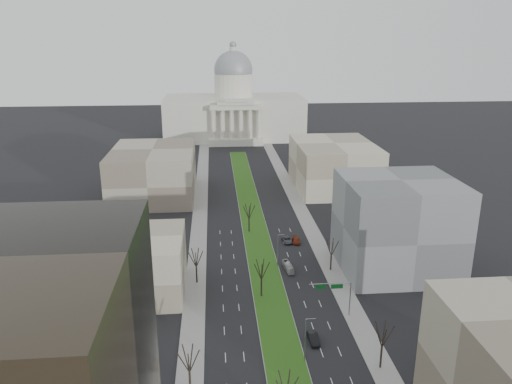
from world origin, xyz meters
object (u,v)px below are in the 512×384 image
car_red (296,240)px  box_van (288,267)px  car_black (313,338)px  car_grey_far (287,240)px

car_red → box_van: size_ratio=0.75×
car_black → car_red: size_ratio=1.00×
car_grey_far → box_van: 18.37m
car_black → car_grey_far: car_black is taller
car_grey_far → box_van: bearing=-103.5°
car_grey_far → car_black: bearing=-98.4°
car_red → box_van: 18.33m
car_grey_far → car_red: bearing=-18.4°
car_black → car_grey_far: bearing=84.8°
car_grey_far → box_van: (-2.36, -18.21, 0.20)m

